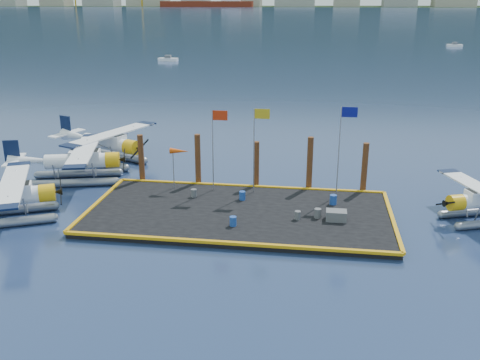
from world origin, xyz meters
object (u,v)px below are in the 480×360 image
object	(u,v)px
flagpole_blue	(343,138)
piling_0	(141,160)
drum_2	(318,213)
piling_2	(256,166)
windsock	(179,152)
drum_3	(233,221)
piling_3	(310,165)
seaplane_a	(8,199)
crate	(336,215)
drum_1	(298,215)
flagpole_red	(215,138)
seaplane_c	(109,145)
drum_5	(242,196)
drum_0	(194,193)
flagpole_yellow	(257,138)
piling_1	(198,161)
seaplane_b	(80,163)
piling_4	(364,169)
drum_4	(333,200)

from	to	relation	value
flagpole_blue	piling_0	world-z (taller)	flagpole_blue
drum_2	piling_2	distance (m)	7.60
drum_2	windsock	bearing A→B (deg)	157.46
drum_3	piling_3	bearing A→B (deg)	60.20
piling_0	seaplane_a	bearing A→B (deg)	-127.65
piling_2	drum_2	bearing A→B (deg)	-51.18
flagpole_blue	piling_2	distance (m)	6.98
piling_0	crate	bearing A→B (deg)	-22.16
drum_1	flagpole_red	distance (m)	8.62
seaplane_c	drum_5	world-z (taller)	seaplane_c
seaplane_c	flagpole_blue	bearing A→B (deg)	93.33
seaplane_a	drum_0	distance (m)	12.33
flagpole_yellow	piling_1	distance (m)	5.52
seaplane_b	piling_2	size ratio (longest dim) A/B	2.65
drum_1	flagpole_yellow	world-z (taller)	flagpole_yellow
drum_1	drum_2	size ratio (longest dim) A/B	0.88
drum_0	drum_3	xyz separation A→B (m)	(3.59, -4.70, 0.02)
drum_1	drum_3	world-z (taller)	drum_3
piling_0	flagpole_blue	bearing A→B (deg)	-6.01
flagpole_red	piling_3	world-z (taller)	flagpole_red
drum_1	drum_3	bearing A→B (deg)	-157.60
drum_2	drum_3	bearing A→B (deg)	-158.53
seaplane_a	flagpole_red	world-z (taller)	flagpole_red
flagpole_blue	flagpole_red	bearing A→B (deg)	180.00
drum_0	piling_3	world-z (taller)	piling_3
seaplane_b	piling_3	bearing A→B (deg)	75.24
flagpole_yellow	piling_4	bearing A→B (deg)	11.60
drum_4	flagpole_blue	distance (m)	4.31
seaplane_c	flagpole_red	bearing A→B (deg)	80.32
drum_5	piling_1	distance (m)	5.30
drum_4	flagpole_red	distance (m)	9.44
seaplane_a	flagpole_red	distance (m)	14.49
seaplane_b	piling_4	size ratio (longest dim) A/B	2.52
drum_2	piling_2	size ratio (longest dim) A/B	0.17
flagpole_yellow	piling_0	distance (m)	9.67
seaplane_b	crate	bearing A→B (deg)	58.22
drum_1	piling_4	size ratio (longest dim) A/B	0.14
piling_2	piling_4	distance (m)	8.00
piling_1	piling_2	bearing A→B (deg)	0.00
piling_4	piling_2	bearing A→B (deg)	180.00
drum_0	drum_2	bearing A→B (deg)	-16.66
drum_0	drum_5	size ratio (longest dim) A/B	0.92
drum_0	flagpole_yellow	bearing A→B (deg)	20.39
drum_4	piling_4	world-z (taller)	piling_4
drum_1	piling_2	distance (m)	7.25
flagpole_blue	piling_1	bearing A→B (deg)	171.49
piling_2	piling_1	bearing A→B (deg)	180.00
drum_0	flagpole_yellow	world-z (taller)	flagpole_yellow
drum_0	drum_1	distance (m)	8.15
drum_4	piling_3	world-z (taller)	piling_3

